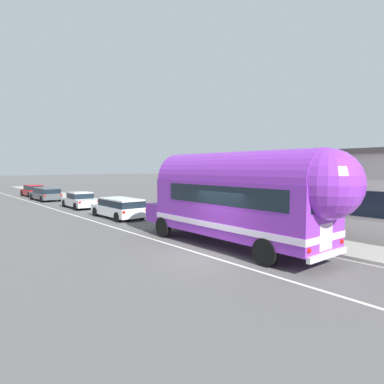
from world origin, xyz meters
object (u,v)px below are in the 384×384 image
(car_third, at_px, (46,193))
(painted_bus, at_px, (241,195))
(car_second, at_px, (80,200))
(car_fourth, at_px, (33,190))
(car_lead, at_px, (120,207))

(car_third, bearing_deg, painted_bus, -89.59)
(car_second, bearing_deg, car_fourth, 89.92)
(car_second, height_order, car_fourth, same)
(car_fourth, bearing_deg, car_second, -90.08)
(car_lead, height_order, car_second, same)
(painted_bus, xyz_separation_m, car_lead, (0.09, 11.11, -1.50))
(painted_bus, bearing_deg, car_third, 90.41)
(painted_bus, height_order, car_third, painted_bus)
(car_second, bearing_deg, car_third, 92.28)
(car_fourth, bearing_deg, car_lead, -90.21)
(car_lead, relative_size, car_third, 0.98)
(car_lead, relative_size, car_second, 1.10)
(painted_bus, relative_size, car_lead, 2.28)
(car_third, bearing_deg, car_lead, -89.00)
(painted_bus, height_order, car_fourth, painted_bus)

